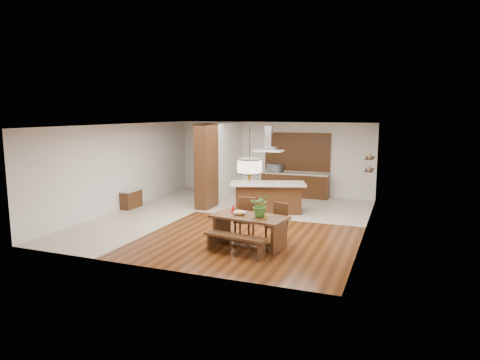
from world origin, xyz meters
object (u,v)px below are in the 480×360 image
at_px(island_cup, 279,183).
at_px(microwave, 275,168).
at_px(pendant_lantern, 250,156).
at_px(fruit_bowl, 240,213).
at_px(foliage_plant, 261,205).
at_px(dining_chair_right, 276,224).
at_px(dining_chair_left, 244,218).
at_px(range_hood, 269,138).
at_px(dining_bench, 235,244).
at_px(hallway_console, 131,199).
at_px(kitchen_island, 268,197).
at_px(dining_table, 249,224).

bearing_deg(island_cup, microwave, 108.72).
xyz_separation_m(pendant_lantern, microwave, (-1.28, 6.55, -1.14)).
height_order(pendant_lantern, fruit_bowl, pendant_lantern).
height_order(island_cup, microwave, microwave).
bearing_deg(foliage_plant, dining_chair_right, 59.98).
xyz_separation_m(dining_chair_right, microwave, (-1.83, 6.07, 0.60)).
bearing_deg(foliage_plant, fruit_bowl, 179.69).
distance_m(dining_chair_right, island_cup, 3.15).
bearing_deg(microwave, dining_chair_left, -57.51).
height_order(fruit_bowl, range_hood, range_hood).
xyz_separation_m(dining_bench, island_cup, (-0.13, 4.15, 0.83)).
xyz_separation_m(hallway_console, kitchen_island, (4.61, 1.08, 0.20)).
xyz_separation_m(dining_bench, foliage_plant, (0.39, 0.69, 0.83)).
bearing_deg(island_cup, dining_table, -86.04).
height_order(hallway_console, microwave, microwave).
height_order(pendant_lantern, range_hood, same).
relative_size(dining_chair_left, fruit_bowl, 3.51).
bearing_deg(kitchen_island, pendant_lantern, -98.61).
relative_size(dining_chair_left, foliage_plant, 1.88).
relative_size(dining_table, dining_chair_right, 1.95).
bearing_deg(range_hood, microwave, 102.24).
relative_size(range_hood, island_cup, 8.01).
bearing_deg(kitchen_island, fruit_bowl, -102.69).
bearing_deg(dining_table, microwave, 101.05).
xyz_separation_m(pendant_lantern, kitchen_island, (-0.64, 3.61, -1.73)).
distance_m(island_cup, microwave, 3.24).
relative_size(dining_chair_left, microwave, 1.83).
bearing_deg(kitchen_island, foliage_plant, -94.24).
height_order(dining_chair_left, kitchen_island, dining_chair_left).
bearing_deg(dining_chair_left, dining_table, -61.01).
bearing_deg(hallway_console, range_hood, 13.22).
height_order(foliage_plant, fruit_bowl, foliage_plant).
height_order(dining_table, kitchen_island, kitchen_island).
relative_size(dining_chair_right, fruit_bowl, 3.38).
distance_m(dining_table, microwave, 6.70).
distance_m(dining_chair_right, foliage_plant, 0.76).
bearing_deg(pendant_lantern, dining_chair_right, 41.52).
relative_size(hallway_console, island_cup, 7.83).
relative_size(kitchen_island, microwave, 4.59).
height_order(dining_chair_left, range_hood, range_hood).
bearing_deg(island_cup, dining_chair_left, -92.50).
relative_size(dining_table, range_hood, 2.19).
bearing_deg(dining_chair_left, hallway_console, 157.65).
bearing_deg(kitchen_island, hallway_console, 174.47).
bearing_deg(microwave, island_cup, -47.56).
bearing_deg(dining_chair_left, foliage_plant, -44.18).
relative_size(range_hood, microwave, 1.57).
bearing_deg(foliage_plant, range_hood, 104.44).
xyz_separation_m(dining_table, pendant_lantern, (0.00, -0.00, 1.68)).
bearing_deg(dining_chair_right, microwave, 125.94).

